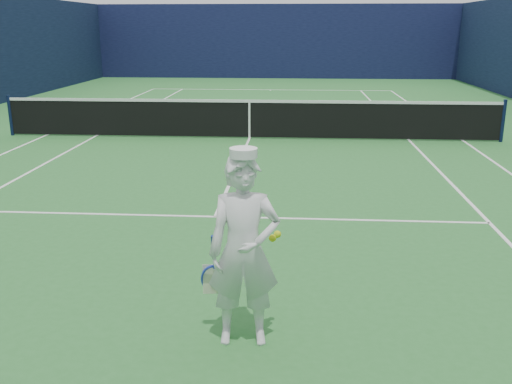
{
  "coord_description": "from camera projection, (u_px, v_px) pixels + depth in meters",
  "views": [
    {
      "loc": [
        1.21,
        -14.63,
        2.82
      ],
      "look_at": [
        0.77,
        -8.42,
        1.0
      ],
      "focal_mm": 40.0,
      "sensor_mm": 36.0,
      "label": 1
    }
  ],
  "objects": [
    {
      "name": "ground",
      "position": [
        249.0,
        138.0,
        14.88
      ],
      "size": [
        80.0,
        80.0,
        0.0
      ],
      "primitive_type": "plane",
      "color": "#296B2D",
      "rests_on": "ground"
    },
    {
      "name": "tennis_net",
      "position": [
        249.0,
        117.0,
        14.73
      ],
      "size": [
        12.88,
        0.09,
        1.07
      ],
      "color": "#141E4C",
      "rests_on": "ground"
    },
    {
      "name": "court_markings",
      "position": [
        249.0,
        138.0,
        14.88
      ],
      "size": [
        11.03,
        23.83,
        0.01
      ],
      "color": "white",
      "rests_on": "ground"
    },
    {
      "name": "tennis_player",
      "position": [
        244.0,
        251.0,
        5.08
      ],
      "size": [
        0.79,
        0.48,
        1.83
      ],
      "rotation": [
        0.0,
        0.0,
        0.1
      ],
      "color": "white",
      "rests_on": "ground"
    },
    {
      "name": "windscreen_fence",
      "position": [
        249.0,
        60.0,
        14.32
      ],
      "size": [
        20.12,
        36.12,
        4.0
      ],
      "color": "#0E1336",
      "rests_on": "ground"
    }
  ]
}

